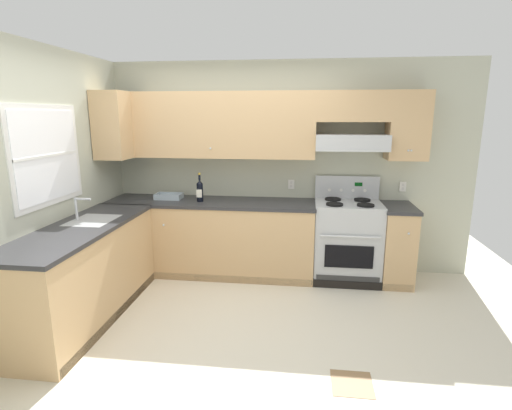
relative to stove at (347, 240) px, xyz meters
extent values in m
plane|color=beige|center=(-1.32, -1.25, -0.48)|extent=(7.04, 7.04, 0.00)
cube|color=olive|center=(-0.13, -1.95, -0.48)|extent=(0.30, 0.30, 0.01)
cube|color=#B7BAA3|center=(-0.86, 0.37, 0.80)|extent=(4.68, 0.12, 2.55)
cube|color=tan|center=(-1.60, 0.13, 1.32)|extent=(2.40, 0.34, 0.76)
cube|color=tan|center=(0.62, 0.13, 1.32)|extent=(0.43, 0.34, 0.76)
cube|color=tan|center=(0.00, 0.13, 1.53)|extent=(0.80, 0.34, 0.34)
cube|color=#B7BABC|center=(0.00, 0.09, 1.14)|extent=(0.80, 0.46, 0.17)
cube|color=#B7BABC|center=(0.00, -0.13, 1.07)|extent=(0.80, 0.03, 0.04)
sphere|color=silver|center=(-1.60, -0.05, 1.06)|extent=(0.02, 0.02, 0.02)
sphere|color=silver|center=(0.60, -0.05, 1.06)|extent=(0.02, 0.02, 0.02)
sphere|color=silver|center=(0.63, -0.05, 1.06)|extent=(0.02, 0.02, 0.02)
cube|color=silver|center=(-0.67, 0.29, 0.60)|extent=(0.08, 0.01, 0.12)
cube|color=silver|center=(-0.67, 0.29, 0.62)|extent=(0.03, 0.00, 0.03)
cube|color=silver|center=(-0.67, 0.29, 0.58)|extent=(0.03, 0.00, 0.03)
cube|color=silver|center=(0.66, 0.29, 0.60)|extent=(0.08, 0.01, 0.12)
cube|color=silver|center=(0.66, 0.29, 0.62)|extent=(0.03, 0.00, 0.03)
cube|color=silver|center=(0.66, 0.29, 0.58)|extent=(0.03, 0.00, 0.03)
cube|color=#B7BAA3|center=(-2.94, -1.15, 0.80)|extent=(0.12, 4.00, 2.55)
cube|color=white|center=(-2.88, -1.16, 1.07)|extent=(0.04, 1.00, 0.92)
cube|color=white|center=(-2.86, -1.16, 1.07)|extent=(0.01, 0.90, 0.82)
cube|color=white|center=(-2.86, -1.16, 1.07)|extent=(0.01, 0.90, 0.02)
cube|color=tan|center=(-2.70, -0.05, 1.32)|extent=(0.34, 0.64, 0.76)
cube|color=tan|center=(-1.62, -0.01, -0.04)|extent=(2.46, 0.61, 0.87)
cube|color=#2D2D30|center=(-1.62, -0.01, 0.41)|extent=(2.49, 0.63, 0.04)
cube|color=tan|center=(0.56, -0.01, -0.04)|extent=(0.35, 0.61, 0.87)
cube|color=#2D2D30|center=(0.56, -0.01, 0.41)|extent=(0.37, 0.63, 0.04)
cube|color=black|center=(-1.06, -0.28, -0.43)|extent=(3.54, 0.06, 0.09)
sphere|color=silver|center=(-2.11, -0.33, 0.20)|extent=(0.03, 0.03, 0.03)
sphere|color=silver|center=(0.61, -0.33, 0.20)|extent=(0.03, 0.03, 0.03)
cube|color=tan|center=(-2.56, -1.26, -0.04)|extent=(0.61, 1.89, 0.87)
cube|color=#2D2D30|center=(-2.56, -1.26, 0.41)|extent=(0.63, 1.91, 0.04)
cube|color=black|center=(-2.29, -1.26, -0.43)|extent=(0.06, 1.85, 0.09)
cube|color=#999B9E|center=(-2.56, -1.02, 0.43)|extent=(0.40, 0.48, 0.01)
cube|color=#28282B|center=(-2.56, -1.02, 0.36)|extent=(0.34, 0.42, 0.14)
cylinder|color=silver|center=(-2.72, -1.02, 0.54)|extent=(0.03, 0.03, 0.22)
cylinder|color=silver|center=(-2.64, -1.02, 0.64)|extent=(0.16, 0.02, 0.02)
cube|color=#B7BABC|center=(0.00, 0.00, -0.02)|extent=(0.76, 0.58, 0.91)
cube|color=black|center=(0.00, -0.30, -0.10)|extent=(0.53, 0.01, 0.26)
cylinder|color=silver|center=(0.00, -0.32, 0.14)|extent=(0.65, 0.02, 0.02)
cube|color=#333333|center=(0.00, -0.30, -0.38)|extent=(0.70, 0.01, 0.11)
cube|color=#B7BABC|center=(0.00, 0.00, 0.44)|extent=(0.76, 0.58, 0.02)
cube|color=#B7BABC|center=(0.00, 0.27, 0.58)|extent=(0.76, 0.04, 0.29)
cube|color=#053F0C|center=(0.13, 0.25, 0.63)|extent=(0.09, 0.01, 0.04)
cylinder|color=black|center=(-0.17, -0.14, 0.46)|extent=(0.19, 0.19, 0.02)
cylinder|color=black|center=(-0.17, -0.14, 0.45)|extent=(0.07, 0.07, 0.01)
cylinder|color=black|center=(0.17, -0.14, 0.46)|extent=(0.19, 0.19, 0.02)
cylinder|color=black|center=(0.17, -0.14, 0.45)|extent=(0.07, 0.07, 0.01)
cylinder|color=black|center=(-0.17, 0.14, 0.46)|extent=(0.19, 0.19, 0.02)
cylinder|color=black|center=(-0.17, 0.14, 0.45)|extent=(0.07, 0.07, 0.01)
cylinder|color=black|center=(0.17, 0.14, 0.46)|extent=(0.19, 0.19, 0.02)
cylinder|color=black|center=(0.17, 0.14, 0.45)|extent=(0.07, 0.07, 0.01)
cylinder|color=white|center=(-0.21, 0.25, 0.55)|extent=(0.04, 0.02, 0.04)
cylinder|color=white|center=(-0.07, 0.25, 0.55)|extent=(0.04, 0.02, 0.04)
cylinder|color=white|center=(0.07, 0.25, 0.55)|extent=(0.04, 0.02, 0.04)
cylinder|color=white|center=(0.21, 0.25, 0.55)|extent=(0.04, 0.02, 0.04)
cylinder|color=black|center=(-1.74, -0.06, 0.54)|extent=(0.08, 0.08, 0.22)
cone|color=black|center=(-1.74, -0.06, 0.67)|extent=(0.08, 0.08, 0.04)
cylinder|color=black|center=(-1.74, -0.06, 0.73)|extent=(0.03, 0.03, 0.09)
cylinder|color=gold|center=(-1.74, -0.06, 0.77)|extent=(0.03, 0.03, 0.02)
cube|color=silver|center=(-1.74, -0.09, 0.54)|extent=(0.07, 0.00, 0.10)
cube|color=#9EADB7|center=(-2.16, 0.04, 0.44)|extent=(0.26, 0.16, 0.02)
cube|color=#9EADB7|center=(-2.16, -0.05, 0.47)|extent=(0.32, 0.01, 0.07)
cube|color=#9EADB7|center=(-2.16, 0.13, 0.47)|extent=(0.32, 0.01, 0.07)
cube|color=#9EADB7|center=(-2.31, 0.04, 0.47)|extent=(0.01, 0.17, 0.07)
cube|color=#9EADB7|center=(-2.01, 0.04, 0.47)|extent=(0.01, 0.17, 0.07)
camera|label=1|loc=(-0.51, -4.52, 1.44)|focal=27.63mm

